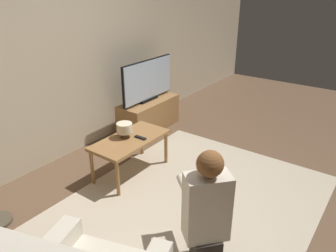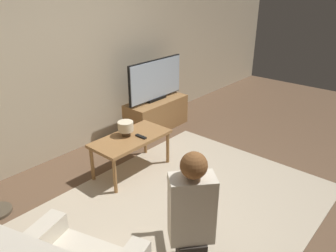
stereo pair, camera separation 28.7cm
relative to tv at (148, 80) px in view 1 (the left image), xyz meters
The scene contains 9 objects.
ground_plane 2.13m from the tv, 128.63° to the right, with size 10.00×10.00×0.00m, color brown.
wall_back 1.40m from the tv, 163.13° to the left, with size 10.00×0.06×2.60m.
rug 2.13m from the tv, 128.63° to the right, with size 2.85×2.24×0.02m.
tv_stand 0.54m from the tv, 90.00° to the right, with size 1.01×0.42×0.46m.
tv is the anchor object (origin of this frame).
coffee_table 1.35m from the tv, 150.10° to the right, with size 0.93×0.47×0.46m.
person_kneeling 2.73m from the tv, 131.47° to the right, with size 0.74×0.80×1.01m.
table_lamp 1.28m from the tv, 153.06° to the right, with size 0.18×0.18×0.17m.
remote 1.32m from the tv, 144.89° to the right, with size 0.04×0.15×0.02m.
Camera 1 is at (-2.33, -1.40, 2.10)m, focal length 35.00 mm.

